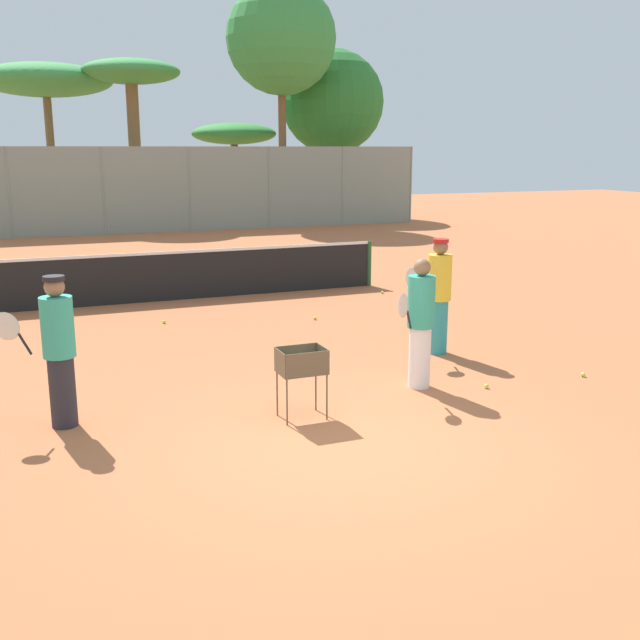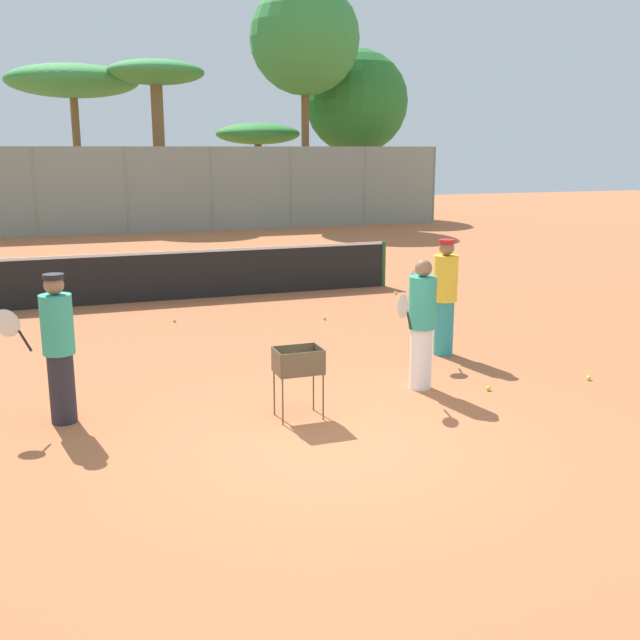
% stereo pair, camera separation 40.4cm
% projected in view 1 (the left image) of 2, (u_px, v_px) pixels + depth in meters
% --- Properties ---
extents(ground_plane, '(80.00, 80.00, 0.00)m').
position_uv_depth(ground_plane, '(339.00, 445.00, 8.29)').
color(ground_plane, '#B7663D').
extents(tennis_net, '(9.27, 0.10, 1.07)m').
position_uv_depth(tennis_net, '(177.00, 275.00, 16.08)').
color(tennis_net, '#26592D').
rests_on(tennis_net, ground_plane).
extents(back_fence, '(26.22, 0.08, 3.27)m').
position_uv_depth(back_fence, '(103.00, 191.00, 28.01)').
color(back_fence, gray).
rests_on(back_fence, ground_plane).
extents(tree_0, '(4.01, 4.01, 6.76)m').
position_uv_depth(tree_0, '(131.00, 79.00, 30.64)').
color(tree_0, brown).
rests_on(tree_0, ground_plane).
extents(tree_2, '(5.51, 5.51, 6.67)m').
position_uv_depth(tree_2, '(46.00, 81.00, 31.24)').
color(tree_2, brown).
rests_on(tree_2, ground_plane).
extents(tree_3, '(3.89, 3.89, 4.34)m').
position_uv_depth(tree_3, '(234.00, 135.00, 34.47)').
color(tree_3, brown).
rests_on(tree_3, ground_plane).
extents(tree_4, '(4.76, 4.76, 7.68)m').
position_uv_depth(tree_4, '(333.00, 102.00, 34.75)').
color(tree_4, brown).
rests_on(tree_4, ground_plane).
extents(tree_5, '(4.60, 4.60, 9.95)m').
position_uv_depth(tree_5, '(281.00, 39.00, 31.01)').
color(tree_5, brown).
rests_on(tree_5, ground_plane).
extents(player_white_outfit, '(0.93, 0.38, 1.84)m').
position_uv_depth(player_white_outfit, '(439.00, 295.00, 11.81)').
color(player_white_outfit, teal).
rests_on(player_white_outfit, ground_plane).
extents(player_red_cap, '(0.80, 0.63, 1.78)m').
position_uv_depth(player_red_cap, '(420.00, 322.00, 10.11)').
color(player_red_cap, white).
rests_on(player_red_cap, ground_plane).
extents(player_yellow_shirt, '(0.93, 0.37, 1.80)m').
position_uv_depth(player_yellow_shirt, '(59.00, 350.00, 8.66)').
color(player_yellow_shirt, '#26262D').
rests_on(player_yellow_shirt, ground_plane).
extents(ball_cart, '(0.56, 0.41, 0.87)m').
position_uv_depth(ball_cart, '(301.00, 367.00, 9.00)').
color(ball_cart, brown).
rests_on(ball_cart, ground_plane).
extents(tennis_ball_0, '(0.07, 0.07, 0.07)m').
position_uv_depth(tennis_ball_0, '(382.00, 292.00, 16.89)').
color(tennis_ball_0, '#D1E54C').
rests_on(tennis_ball_0, ground_plane).
extents(tennis_ball_1, '(0.07, 0.07, 0.07)m').
position_uv_depth(tennis_ball_1, '(486.00, 386.00, 10.24)').
color(tennis_ball_1, '#D1E54C').
rests_on(tennis_ball_1, ground_plane).
extents(tennis_ball_2, '(0.07, 0.07, 0.07)m').
position_uv_depth(tennis_ball_2, '(164.00, 322.00, 14.03)').
color(tennis_ball_2, '#D1E54C').
rests_on(tennis_ball_2, ground_plane).
extents(tennis_ball_3, '(0.07, 0.07, 0.07)m').
position_uv_depth(tennis_ball_3, '(315.00, 318.00, 14.33)').
color(tennis_ball_3, '#D1E54C').
rests_on(tennis_ball_3, ground_plane).
extents(tennis_ball_4, '(0.07, 0.07, 0.07)m').
position_uv_depth(tennis_ball_4, '(583.00, 375.00, 10.76)').
color(tennis_ball_4, '#D1E54C').
rests_on(tennis_ball_4, ground_plane).
extents(parked_car, '(4.20, 1.70, 1.60)m').
position_uv_depth(parked_car, '(25.00, 210.00, 31.23)').
color(parked_car, white).
rests_on(parked_car, ground_plane).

